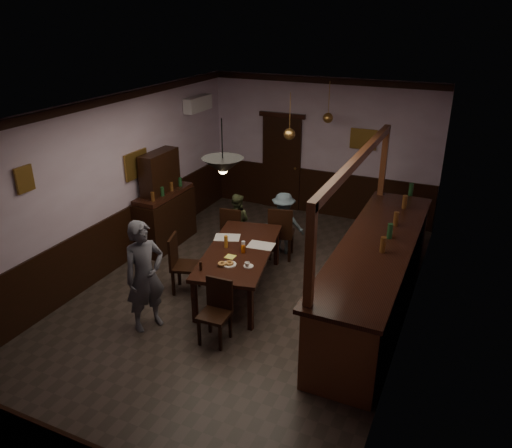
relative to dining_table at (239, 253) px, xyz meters
The scene contains 31 objects.
room 0.85m from the dining_table, 60.33° to the right, with size 5.01×8.01×3.01m.
dining_table is the anchor object (origin of this frame).
chair_far_left 1.36m from the dining_table, 121.63° to the left, with size 0.45×0.45×0.94m.
chair_far_right 1.35m from the dining_table, 82.22° to the left, with size 0.53×0.53×1.02m.
chair_near 1.34m from the dining_table, 77.58° to the right, with size 0.41×0.41×0.91m.
chair_side 0.96m from the dining_table, 155.56° to the right, with size 0.53×0.53×0.98m.
person_standing 1.64m from the dining_table, 118.16° to the right, with size 0.60×0.40×1.65m, color #4F4F5A.
person_seated_left 1.62m from the dining_table, 118.06° to the left, with size 0.53×0.42×1.10m, color #4A5332.
person_seated_right 1.62m from the dining_table, 85.68° to the left, with size 0.77×0.44×1.19m, color slate.
newspaper_left 0.50m from the dining_table, 140.44° to the left, with size 0.42×0.30×0.01m, color silver.
newspaper_right 0.38m from the dining_table, 46.54° to the left, with size 0.42×0.30×0.01m, color silver.
napkin 0.29m from the dining_table, 93.57° to the right, with size 0.15×0.15×0.00m, color #F1F55A.
saucer 0.59m from the dining_table, 50.40° to the right, with size 0.15×0.15×0.01m, color white.
coffee_cup 0.63m from the dining_table, 52.90° to the right, with size 0.08×0.08×0.07m, color white.
pastry_plate 0.54m from the dining_table, 80.55° to the right, with size 0.22×0.22×0.01m, color white.
pastry_ring_a 0.61m from the dining_table, 89.73° to the right, with size 0.13×0.13×0.04m, color #C68C47.
pastry_ring_b 0.55m from the dining_table, 79.77° to the right, with size 0.13×0.13×0.04m, color #C68C47.
soda_can 0.18m from the dining_table, 34.41° to the right, with size 0.07×0.07×0.12m, color orange.
beer_glass 0.28m from the dining_table, behind, with size 0.06×0.06×0.20m, color #BF721E.
water_glass 0.15m from the dining_table, 12.74° to the left, with size 0.06×0.06×0.15m, color silver.
pepper_mill 0.88m from the dining_table, 104.20° to the right, with size 0.04×0.04×0.14m, color black.
sideboard 2.32m from the dining_table, 154.71° to the left, with size 0.50×1.41×1.86m.
bar_counter 2.13m from the dining_table, ahead, with size 1.01×4.34×2.43m.
door_back 3.84m from the dining_table, 101.80° to the left, with size 0.90×0.06×2.10m, color black.
ac_unit 3.93m from the dining_table, 130.03° to the left, with size 0.20×0.85×0.30m.
picture_left_small 3.30m from the dining_table, 142.35° to the right, with size 0.04×0.28×0.36m.
picture_left_large 2.62m from the dining_table, 165.79° to the left, with size 0.04×0.62×0.48m.
picture_back 4.05m from the dining_table, 74.82° to the left, with size 0.55×0.04×0.42m.
pendant_iron 1.86m from the dining_table, 78.13° to the right, with size 0.56×0.56×0.74m.
pendant_brass_mid 2.24m from the dining_table, 81.95° to the left, with size 0.20×0.20×0.81m.
pendant_brass_far 3.55m from the dining_table, 82.40° to the left, with size 0.20×0.20×0.81m.
Camera 1 is at (3.07, -6.16, 4.29)m, focal length 35.00 mm.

